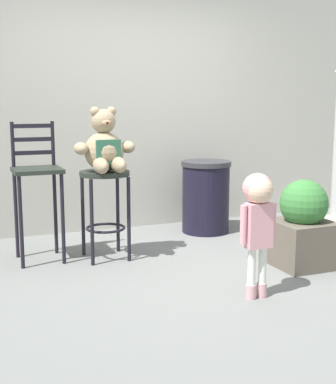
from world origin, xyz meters
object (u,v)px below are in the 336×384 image
Objects in this scene: bar_stool_with_teddy at (105,195)px; planter_with_shrub at (303,226)px; teddy_bear at (105,148)px; bar_chair_empty at (37,180)px; child_walking at (258,208)px; trash_bin at (206,196)px.

bar_stool_with_teddy reaches higher than planter_with_shrub.
bar_chair_empty is (-0.55, 0.20, -0.27)m from teddy_bear.
child_walking is at bearing -146.76° from planter_with_shrub.
bar_chair_empty is 2.30m from planter_with_shrub.
planter_with_shrub is (1.47, -0.82, -0.64)m from teddy_bear.
teddy_bear is (0.00, -0.03, 0.42)m from bar_stool_with_teddy.
teddy_bear is at bearing -20.12° from bar_chair_empty.
teddy_bear reaches higher than child_walking.
child_walking reaches higher than planter_with_shrub.
bar_chair_empty is at bearing 159.88° from teddy_bear.
bar_chair_empty reaches higher than bar_stool_with_teddy.
trash_bin is 1.87m from bar_chair_empty.
bar_stool_with_teddy is 0.42m from teddy_bear.
teddy_bear reaches higher than trash_bin.
teddy_bear reaches higher than bar_stool_with_teddy.
child_walking is 0.95m from planter_with_shrub.
teddy_bear is at bearing -155.59° from trash_bin.
trash_bin is at bearing 23.34° from bar_stool_with_teddy.
trash_bin is at bearing 22.20° from child_walking.
child_walking is 1.98m from bar_chair_empty.
bar_chair_empty is 1.63× the size of planter_with_shrub.
bar_chair_empty is at bearing 153.23° from planter_with_shrub.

